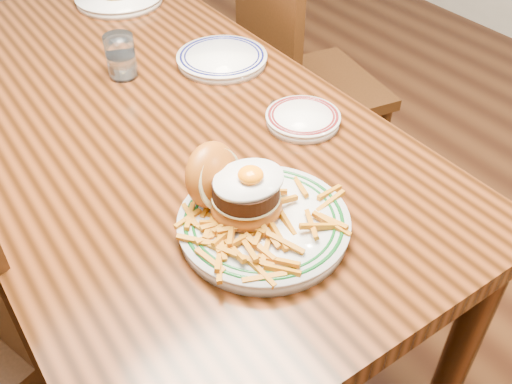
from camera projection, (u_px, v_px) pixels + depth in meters
floor at (173, 307)px, 1.82m from camera, size 6.00×6.00×0.00m
table at (147, 137)px, 1.38m from camera, size 0.85×1.60×0.75m
chair_right at (298, 80)px, 1.93m from camera, size 0.49×0.49×0.91m
main_plate at (255, 211)px, 1.00m from camera, size 0.30×0.32×0.15m
side_plate at (303, 118)px, 1.26m from camera, size 0.17×0.17×0.03m
rear_plate at (222, 58)px, 1.47m from camera, size 0.23×0.23×0.03m
water_glass at (121, 59)px, 1.40m from camera, size 0.07×0.07×0.11m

